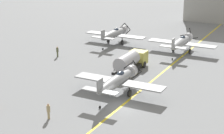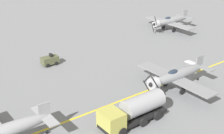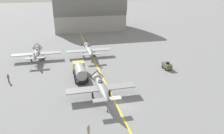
{
  "view_description": "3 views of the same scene",
  "coord_description": "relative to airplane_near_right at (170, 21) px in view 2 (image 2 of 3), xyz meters",
  "views": [
    {
      "loc": [
        17.82,
        -35.7,
        18.09
      ],
      "look_at": [
        -4.66,
        7.28,
        2.29
      ],
      "focal_mm": 60.0,
      "sensor_mm": 36.0,
      "label": 1
    },
    {
      "loc": [
        -26.11,
        32.06,
        19.16
      ],
      "look_at": [
        1.96,
        11.06,
        3.8
      ],
      "focal_mm": 50.0,
      "sensor_mm": 36.0,
      "label": 2
    },
    {
      "loc": [
        -8.17,
        -29.28,
        18.87
      ],
      "look_at": [
        1.43,
        9.47,
        3.18
      ],
      "focal_mm": 35.0,
      "sensor_mm": 36.0,
      "label": 3
    }
  ],
  "objects": [
    {
      "name": "ground_plane",
      "position": [
        -17.1,
        15.33,
        -2.01
      ],
      "size": [
        400.0,
        400.0,
        0.0
      ],
      "primitive_type": "plane",
      "color": "slate"
    },
    {
      "name": "taxiway_stripe",
      "position": [
        -17.1,
        15.33,
        -2.01
      ],
      "size": [
        0.3,
        160.0,
        0.01
      ],
      "primitive_type": "cube",
      "color": "yellow",
      "rests_on": "ground"
    },
    {
      "name": "airplane_near_right",
      "position": [
        0.0,
        0.0,
        0.0
      ],
      "size": [
        12.0,
        9.98,
        3.69
      ],
      "rotation": [
        0.0,
        0.0,
        -0.14
      ],
      "color": "gray",
      "rests_on": "ground"
    },
    {
      "name": "airplane_mid_center",
      "position": [
        -19.02,
        18.88,
        -0.0
      ],
      "size": [
        12.0,
        9.98,
        3.65
      ],
      "rotation": [
        0.0,
        0.0,
        0.18
      ],
      "color": "gray",
      "rests_on": "ground"
    },
    {
      "name": "airplane_far_center",
      "position": [
        -17.91,
        41.35,
        -0.0
      ],
      "size": [
        12.0,
        9.98,
        3.75
      ],
      "rotation": [
        0.0,
        0.0,
        0.19
      ],
      "color": "#95989B",
      "rests_on": "ground"
    },
    {
      "name": "fuel_tanker",
      "position": [
        -21.65,
        28.43,
        -0.5
      ],
      "size": [
        2.68,
        8.0,
        2.98
      ],
      "color": "black",
      "rests_on": "ground"
    },
    {
      "name": "tow_tractor",
      "position": [
        -1.76,
        28.4,
        -1.22
      ],
      "size": [
        1.57,
        2.6,
        1.79
      ],
      "color": "#515638",
      "rests_on": "ground"
    }
  ]
}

